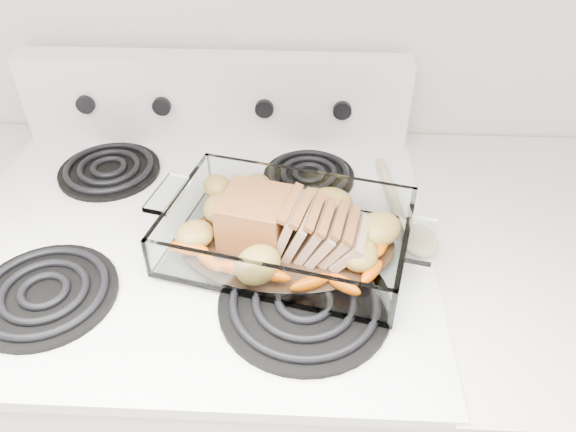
{
  "coord_description": "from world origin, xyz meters",
  "views": [
    {
      "loc": [
        0.19,
        0.95,
        1.55
      ],
      "look_at": [
        0.16,
        1.63,
        0.99
      ],
      "focal_mm": 35.0,
      "sensor_mm": 36.0,
      "label": 1
    }
  ],
  "objects_px": {
    "counter_right": "(522,404)",
    "pork_roast": "(279,225)",
    "electric_range": "(216,387)",
    "baking_dish": "(287,238)"
  },
  "relations": [
    {
      "from": "electric_range",
      "to": "pork_roast",
      "type": "bearing_deg",
      "value": -17.76
    },
    {
      "from": "electric_range",
      "to": "pork_roast",
      "type": "relative_size",
      "value": 4.94
    },
    {
      "from": "electric_range",
      "to": "baking_dish",
      "type": "xyz_separation_m",
      "value": [
        0.16,
        -0.05,
        0.48
      ]
    },
    {
      "from": "electric_range",
      "to": "counter_right",
      "type": "xyz_separation_m",
      "value": [
        0.66,
        -0.0,
        -0.02
      ]
    },
    {
      "from": "counter_right",
      "to": "pork_roast",
      "type": "height_order",
      "value": "pork_roast"
    },
    {
      "from": "counter_right",
      "to": "baking_dish",
      "type": "height_order",
      "value": "baking_dish"
    },
    {
      "from": "electric_range",
      "to": "baking_dish",
      "type": "bearing_deg",
      "value": -16.33
    },
    {
      "from": "baking_dish",
      "to": "pork_roast",
      "type": "distance_m",
      "value": 0.03
    },
    {
      "from": "pork_roast",
      "to": "baking_dish",
      "type": "bearing_deg",
      "value": 14.92
    },
    {
      "from": "counter_right",
      "to": "pork_roast",
      "type": "relative_size",
      "value": 4.12
    }
  ]
}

